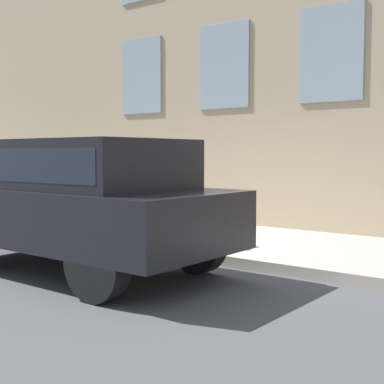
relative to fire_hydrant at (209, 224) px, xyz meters
name	(u,v)px	position (x,y,z in m)	size (l,w,h in m)	color
ground_plane	(174,259)	(-0.44, 0.34, -0.51)	(80.00, 80.00, 0.00)	#47474C
sidewalk	(229,241)	(1.06, 0.34, -0.43)	(3.01, 60.00, 0.16)	#A8A093
building_facade	(278,23)	(2.72, 0.34, 3.57)	(0.33, 40.00, 8.15)	tan
fire_hydrant	(209,224)	(0.00, 0.00, 0.00)	(0.27, 0.40, 0.69)	gray
person	(176,187)	(0.07, 0.72, 0.54)	(0.36, 0.24, 1.48)	#726651
parked_truck_charcoal_near	(80,195)	(-1.84, 0.81, 0.52)	(2.01, 4.36, 1.77)	black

